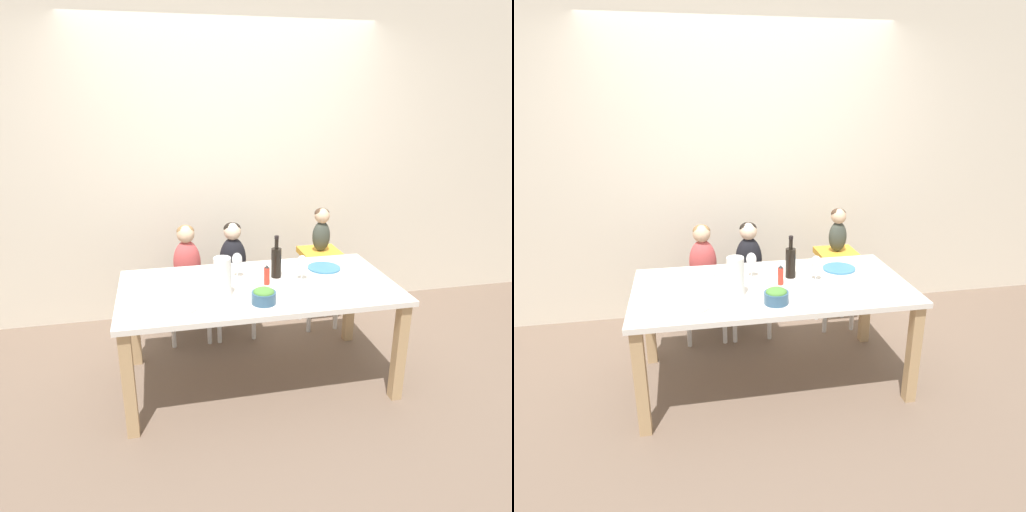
# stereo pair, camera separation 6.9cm
# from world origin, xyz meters

# --- Properties ---
(ground_plane) EXTENTS (14.00, 14.00, 0.00)m
(ground_plane) POSITION_xyz_m (0.00, 0.00, 0.00)
(ground_plane) COLOR #705B4C
(wall_back) EXTENTS (10.00, 0.06, 2.70)m
(wall_back) POSITION_xyz_m (0.00, 1.21, 1.35)
(wall_back) COLOR beige
(wall_back) RESTS_ON ground_plane
(dining_table) EXTENTS (1.81, 0.92, 0.73)m
(dining_table) POSITION_xyz_m (0.00, 0.00, 0.64)
(dining_table) COLOR silver
(dining_table) RESTS_ON ground_plane
(chair_far_left) EXTENTS (0.38, 0.39, 0.48)m
(chair_far_left) POSITION_xyz_m (-0.42, 0.71, 0.40)
(chair_far_left) COLOR silver
(chair_far_left) RESTS_ON ground_plane
(chair_far_center) EXTENTS (0.38, 0.39, 0.48)m
(chair_far_center) POSITION_xyz_m (-0.05, 0.71, 0.40)
(chair_far_center) COLOR silver
(chair_far_center) RESTS_ON ground_plane
(chair_right_highchair) EXTENTS (0.32, 0.33, 0.68)m
(chair_right_highchair) POSITION_xyz_m (0.69, 0.71, 0.53)
(chair_right_highchair) COLOR silver
(chair_right_highchair) RESTS_ON ground_plane
(person_child_left) EXTENTS (0.22, 0.16, 0.49)m
(person_child_left) POSITION_xyz_m (-0.42, 0.71, 0.72)
(person_child_left) COLOR #C64C4C
(person_child_left) RESTS_ON chair_far_left
(person_child_center) EXTENTS (0.22, 0.16, 0.49)m
(person_child_center) POSITION_xyz_m (-0.05, 0.71, 0.72)
(person_child_center) COLOR black
(person_child_center) RESTS_ON chair_far_center
(person_baby_right) EXTENTS (0.15, 0.13, 0.36)m
(person_baby_right) POSITION_xyz_m (0.69, 0.71, 0.89)
(person_baby_right) COLOR #3D4238
(person_baby_right) RESTS_ON chair_right_highchair
(wine_bottle) EXTENTS (0.07, 0.07, 0.30)m
(wine_bottle) POSITION_xyz_m (0.15, 0.12, 0.84)
(wine_bottle) COLOR black
(wine_bottle) RESTS_ON dining_table
(paper_towel_roll) EXTENTS (0.11, 0.11, 0.25)m
(paper_towel_roll) POSITION_xyz_m (-0.25, -0.13, 0.85)
(paper_towel_roll) COLOR white
(paper_towel_roll) RESTS_ON dining_table
(wine_glass_near) EXTENTS (0.07, 0.07, 0.18)m
(wine_glass_near) POSITION_xyz_m (0.31, 0.02, 0.85)
(wine_glass_near) COLOR white
(wine_glass_near) RESTS_ON dining_table
(wine_glass_far) EXTENTS (0.07, 0.07, 0.18)m
(wine_glass_far) POSITION_xyz_m (-0.11, 0.16, 0.85)
(wine_glass_far) COLOR white
(wine_glass_far) RESTS_ON dining_table
(salad_bowl_large) EXTENTS (0.15, 0.15, 0.10)m
(salad_bowl_large) POSITION_xyz_m (-0.03, -0.28, 0.77)
(salad_bowl_large) COLOR #335675
(salad_bowl_large) RESTS_ON dining_table
(dinner_plate_front_left) EXTENTS (0.24, 0.24, 0.01)m
(dinner_plate_front_left) POSITION_xyz_m (-0.54, -0.24, 0.73)
(dinner_plate_front_left) COLOR silver
(dinner_plate_front_left) RESTS_ON dining_table
(dinner_plate_back_left) EXTENTS (0.24, 0.24, 0.01)m
(dinner_plate_back_left) POSITION_xyz_m (-0.47, 0.28, 0.73)
(dinner_plate_back_left) COLOR silver
(dinner_plate_back_left) RESTS_ON dining_table
(dinner_plate_back_right) EXTENTS (0.24, 0.24, 0.01)m
(dinner_plate_back_right) POSITION_xyz_m (0.53, 0.20, 0.73)
(dinner_plate_back_right) COLOR teal
(dinner_plate_back_right) RESTS_ON dining_table
(condiment_bottle_hot_sauce) EXTENTS (0.04, 0.04, 0.14)m
(condiment_bottle_hot_sauce) POSITION_xyz_m (0.06, -0.00, 0.79)
(condiment_bottle_hot_sauce) COLOR red
(condiment_bottle_hot_sauce) RESTS_ON dining_table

